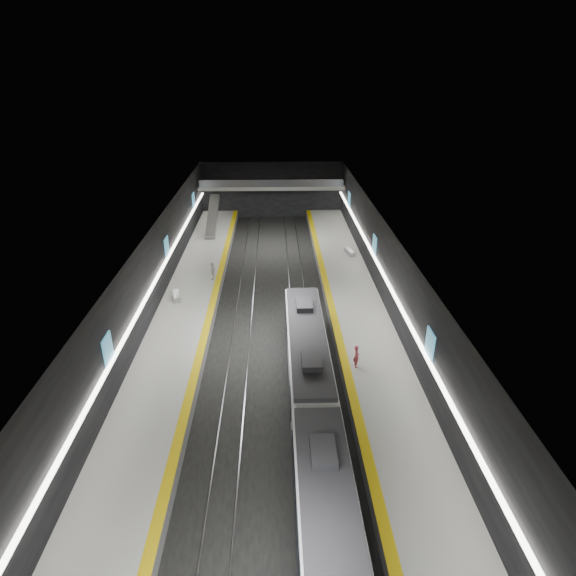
{
  "coord_description": "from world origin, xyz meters",
  "views": [
    {
      "loc": [
        0.38,
        -33.27,
        20.52
      ],
      "look_at": [
        1.49,
        5.77,
        2.2
      ],
      "focal_mm": 30.0,
      "sensor_mm": 36.0,
      "label": 1
    }
  ],
  "objects_px": {
    "train": "(316,429)",
    "escalator": "(213,216)",
    "passenger_right_a": "(356,356)",
    "passenger_left_a": "(213,271)",
    "bench_left_far": "(177,296)",
    "bench_right_far": "(350,252)"
  },
  "relations": [
    {
      "from": "train",
      "to": "escalator",
      "type": "bearing_deg",
      "value": 104.53
    },
    {
      "from": "escalator",
      "to": "passenger_right_a",
      "type": "bearing_deg",
      "value": -66.47
    },
    {
      "from": "escalator",
      "to": "train",
      "type": "bearing_deg",
      "value": -75.47
    },
    {
      "from": "passenger_right_a",
      "to": "passenger_left_a",
      "type": "bearing_deg",
      "value": 30.06
    },
    {
      "from": "bench_left_far",
      "to": "passenger_right_a",
      "type": "relative_size",
      "value": 1.13
    },
    {
      "from": "escalator",
      "to": "bench_left_far",
      "type": "distance_m",
      "value": 19.79
    },
    {
      "from": "bench_right_far",
      "to": "passenger_right_a",
      "type": "relative_size",
      "value": 1.19
    },
    {
      "from": "bench_right_far",
      "to": "passenger_left_a",
      "type": "xyz_separation_m",
      "value": [
        -14.56,
        -6.62,
        0.65
      ]
    },
    {
      "from": "bench_right_far",
      "to": "passenger_left_a",
      "type": "bearing_deg",
      "value": -166.32
    },
    {
      "from": "bench_left_far",
      "to": "bench_right_far",
      "type": "height_order",
      "value": "bench_right_far"
    },
    {
      "from": "train",
      "to": "bench_right_far",
      "type": "distance_m",
      "value": 30.4
    },
    {
      "from": "passenger_right_a",
      "to": "passenger_left_a",
      "type": "relative_size",
      "value": 0.96
    },
    {
      "from": "escalator",
      "to": "passenger_left_a",
      "type": "height_order",
      "value": "escalator"
    },
    {
      "from": "passenger_right_a",
      "to": "bench_right_far",
      "type": "bearing_deg",
      "value": -14.36
    },
    {
      "from": "bench_left_far",
      "to": "passenger_left_a",
      "type": "height_order",
      "value": "passenger_left_a"
    },
    {
      "from": "train",
      "to": "bench_right_far",
      "type": "height_order",
      "value": "train"
    },
    {
      "from": "train",
      "to": "passenger_left_a",
      "type": "xyz_separation_m",
      "value": [
        -8.3,
        23.12,
        -0.29
      ]
    },
    {
      "from": "bench_right_far",
      "to": "passenger_right_a",
      "type": "height_order",
      "value": "passenger_right_a"
    },
    {
      "from": "escalator",
      "to": "passenger_right_a",
      "type": "xyz_separation_m",
      "value": [
        13.48,
        -30.95,
        -1.04
      ]
    },
    {
      "from": "train",
      "to": "escalator",
      "type": "xyz_separation_m",
      "value": [
        -10.0,
        38.58,
        0.7
      ]
    },
    {
      "from": "train",
      "to": "passenger_right_a",
      "type": "relative_size",
      "value": 17.38
    },
    {
      "from": "train",
      "to": "bench_left_far",
      "type": "xyz_separation_m",
      "value": [
        -11.15,
        18.89,
        -0.96
      ]
    }
  ]
}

